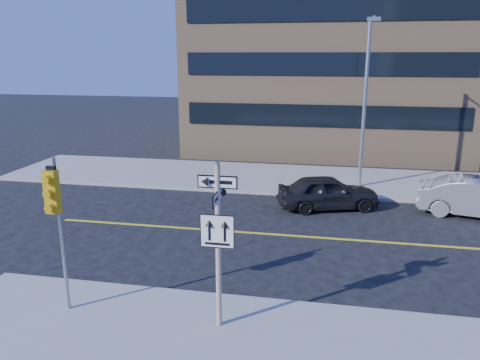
% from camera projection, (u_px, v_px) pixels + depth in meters
% --- Properties ---
extents(ground, '(120.00, 120.00, 0.00)m').
position_uv_depth(ground, '(239.00, 283.00, 13.79)').
color(ground, black).
rests_on(ground, ground).
extents(sign_pole, '(0.92, 0.92, 4.06)m').
position_uv_depth(sign_pole, '(218.00, 237.00, 10.78)').
color(sign_pole, white).
rests_on(sign_pole, near_sidewalk).
extents(traffic_signal, '(0.32, 0.45, 4.00)m').
position_uv_depth(traffic_signal, '(54.00, 204.00, 11.22)').
color(traffic_signal, gray).
rests_on(traffic_signal, near_sidewalk).
extents(parked_car_a, '(2.98, 4.66, 1.48)m').
position_uv_depth(parked_car_a, '(328.00, 192.00, 20.29)').
color(parked_car_a, black).
rests_on(parked_car_a, ground).
extents(parked_car_b, '(2.73, 5.10, 1.60)m').
position_uv_depth(parked_car_b, '(480.00, 198.00, 19.22)').
color(parked_car_b, gray).
rests_on(parked_car_b, ground).
extents(streetlight_a, '(0.55, 2.25, 8.00)m').
position_uv_depth(streetlight_a, '(366.00, 93.00, 22.03)').
color(streetlight_a, gray).
rests_on(streetlight_a, far_sidewalk).
extents(building_brick, '(18.00, 18.00, 18.00)m').
position_uv_depth(building_brick, '(329.00, 20.00, 34.81)').
color(building_brick, tan).
rests_on(building_brick, ground).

